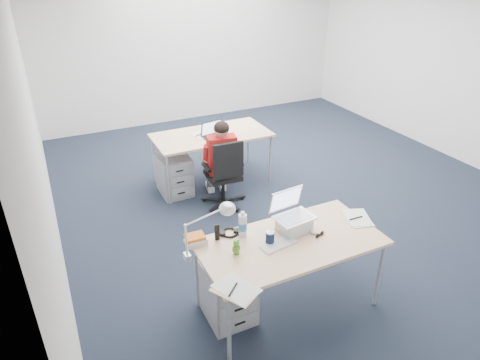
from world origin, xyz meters
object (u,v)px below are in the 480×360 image
(drawer_pedestal_near, at_px, (227,290))
(computer_mouse, at_px, (313,231))
(desk_lamp, at_px, (202,232))
(bear_figurine, at_px, (236,247))
(desk_near, at_px, (290,245))
(desk_far, at_px, (212,137))
(office_chair, at_px, (224,187))
(water_bottle, at_px, (243,224))
(can_koozie, at_px, (270,237))
(dark_laptop, at_px, (215,130))
(seated_person, at_px, (220,160))
(sunglasses, at_px, (320,235))
(far_cup, at_px, (223,127))
(wireless_keyboard, at_px, (278,244))
(drawer_pedestal_far, at_px, (174,175))
(cordless_phone, at_px, (217,232))
(silver_laptop, at_px, (295,213))
(headphones, at_px, (230,232))
(book_stack, at_px, (196,239))

(drawer_pedestal_near, distance_m, computer_mouse, 0.93)
(desk_lamp, bearing_deg, bear_figurine, -16.82)
(desk_near, distance_m, desk_far, 2.64)
(office_chair, distance_m, water_bottle, 1.85)
(can_koozie, distance_m, dark_laptop, 2.47)
(seated_person, bearing_deg, drawer_pedestal_near, -101.94)
(drawer_pedestal_near, distance_m, sunglasses, 0.96)
(far_cup, bearing_deg, wireless_keyboard, -103.81)
(desk_near, xyz_separation_m, wireless_keyboard, (-0.12, 0.00, 0.05))
(seated_person, height_order, drawer_pedestal_far, seated_person)
(seated_person, bearing_deg, cordless_phone, -104.07)
(drawer_pedestal_far, xyz_separation_m, cordless_phone, (-0.30, -2.22, 0.53))
(silver_laptop, bearing_deg, headphones, 153.71)
(book_stack, bearing_deg, sunglasses, -20.13)
(bear_figurine, relative_size, sunglasses, 1.25)
(sunglasses, relative_size, dark_laptop, 0.35)
(drawer_pedestal_near, height_order, far_cup, far_cup)
(desk_lamp, bearing_deg, far_cup, 68.47)
(book_stack, bearing_deg, headphones, 0.79)
(drawer_pedestal_near, relative_size, book_stack, 3.13)
(water_bottle, bearing_deg, office_chair, 71.77)
(wireless_keyboard, distance_m, far_cup, 2.77)
(office_chair, relative_size, book_stack, 5.35)
(seated_person, height_order, wireless_keyboard, seated_person)
(silver_laptop, bearing_deg, drawer_pedestal_far, 92.86)
(dark_laptop, bearing_deg, book_stack, -126.20)
(office_chair, relative_size, headphones, 4.73)
(book_stack, bearing_deg, desk_far, 64.59)
(water_bottle, relative_size, bear_figurine, 1.76)
(desk_near, relative_size, desk_lamp, 3.47)
(headphones, xyz_separation_m, cordless_phone, (-0.13, -0.03, 0.06))
(sunglasses, bearing_deg, computer_mouse, 94.91)
(bear_figurine, height_order, dark_laptop, dark_laptop)
(computer_mouse, height_order, bear_figurine, bear_figurine)
(desk_near, relative_size, dark_laptop, 5.12)
(wireless_keyboard, distance_m, desk_lamp, 0.68)
(far_cup, bearing_deg, drawer_pedestal_far, -168.30)
(silver_laptop, height_order, far_cup, silver_laptop)
(drawer_pedestal_far, bearing_deg, desk_far, 8.69)
(can_koozie, bearing_deg, far_cup, 74.79)
(drawer_pedestal_near, relative_size, computer_mouse, 6.61)
(drawer_pedestal_near, xyz_separation_m, wireless_keyboard, (0.43, -0.14, 0.46))
(sunglasses, bearing_deg, wireless_keyboard, 157.89)
(headphones, relative_size, dark_laptop, 0.64)
(headphones, bearing_deg, desk_lamp, -142.19)
(desk_far, xyz_separation_m, drawer_pedestal_far, (-0.60, -0.09, -0.41))
(can_koozie, height_order, cordless_phone, cordless_phone)
(wireless_keyboard, height_order, bear_figurine, bear_figurine)
(drawer_pedestal_near, xyz_separation_m, desk_lamp, (-0.20, 0.01, 0.69))
(can_koozie, bearing_deg, drawer_pedestal_near, 166.62)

